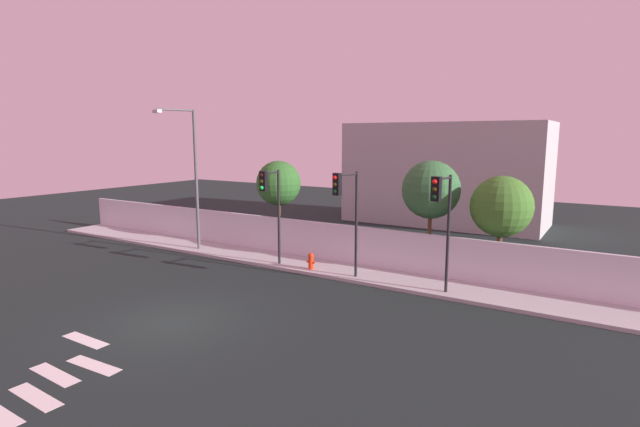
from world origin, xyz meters
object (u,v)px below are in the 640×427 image
Objects in this scene: traffic_light_right at (442,209)px; fire_hydrant at (311,260)px; traffic_light_left at (346,202)px; traffic_light_center at (270,197)px; roadside_tree_midleft at (431,190)px; street_lamp_curbside at (191,168)px; roadside_tree_midright at (502,207)px; roadside_tree_leftmost at (279,183)px.

fire_hydrant is at bearing 175.01° from traffic_light_right.
traffic_light_center is at bearing 178.85° from traffic_light_left.
traffic_light_right reaches higher than traffic_light_center.
street_lamp_curbside is at bearing -164.72° from roadside_tree_midleft.
traffic_light_left is at bearing -178.99° from traffic_light_right.
street_lamp_curbside is (-9.61, 0.58, 1.02)m from traffic_light_left.
roadside_tree_midleft reaches higher than traffic_light_right.
street_lamp_curbside is at bearing 177.85° from traffic_light_right.
roadside_tree_midleft is (4.42, 3.23, 3.19)m from fire_hydrant.
traffic_light_left is at bearing -144.55° from roadside_tree_midright.
traffic_light_right is at bearing 1.01° from traffic_light_left.
traffic_light_right is (8.01, -0.01, 0.07)m from traffic_light_center.
traffic_light_left is 0.99× the size of traffic_light_right.
traffic_light_left is at bearing -15.91° from fire_hydrant.
traffic_light_center reaches higher than roadside_tree_midright.
traffic_light_left is 0.62× the size of street_lamp_curbside.
traffic_light_center is (-3.99, 0.08, -0.06)m from traffic_light_left.
traffic_light_right is 4.01m from roadside_tree_midright.
roadside_tree_midright is at bearing 21.81° from traffic_light_center.
traffic_light_left is at bearing -1.15° from traffic_light_center.
traffic_light_right reaches higher than roadside_tree_midright.
fire_hydrant is (-6.15, 0.54, -2.93)m from traffic_light_right.
roadside_tree_leftmost reaches higher than traffic_light_center.
roadside_tree_leftmost is 8.63m from roadside_tree_midleft.
traffic_light_center is 0.88× the size of roadside_tree_midleft.
traffic_light_left is 6.61m from roadside_tree_midright.
traffic_light_left is at bearing -3.46° from street_lamp_curbside.
traffic_light_left is 1.00× the size of roadside_tree_midright.
street_lamp_curbside reaches higher than traffic_light_right.
roadside_tree_midleft is (6.28, 3.75, 0.33)m from traffic_light_center.
traffic_light_right reaches higher than fire_hydrant.
traffic_light_center is 7.32m from roadside_tree_midleft.
roadside_tree_midright is (3.10, 0.00, -0.53)m from roadside_tree_midleft.
roadside_tree_midleft reaches higher than fire_hydrant.
traffic_light_center is 0.92× the size of roadside_tree_leftmost.
traffic_light_left reaches higher than roadside_tree_midright.
street_lamp_curbside is 9.71× the size of fire_hydrant.
roadside_tree_midleft is at bearing 15.28° from street_lamp_curbside.
traffic_light_left reaches higher than fire_hydrant.
traffic_light_left is 5.98× the size of fire_hydrant.
roadside_tree_leftmost is (-2.35, 3.75, 0.19)m from traffic_light_center.
roadside_tree_midright is (5.38, 3.83, -0.26)m from traffic_light_left.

